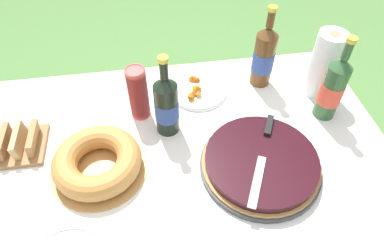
% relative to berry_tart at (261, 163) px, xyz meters
% --- Properties ---
extents(garden_table, '(1.61, 1.00, 0.73)m').
position_rel_berry_tart_xyz_m(garden_table, '(-0.32, 0.09, -0.10)').
color(garden_table, brown).
rests_on(garden_table, ground_plane).
extents(tablecloth, '(1.62, 1.01, 0.10)m').
position_rel_berry_tart_xyz_m(tablecloth, '(-0.32, 0.09, -0.04)').
color(tablecloth, white).
rests_on(tablecloth, garden_table).
extents(berry_tart, '(0.40, 0.40, 0.06)m').
position_rel_berry_tart_xyz_m(berry_tart, '(0.00, 0.00, 0.00)').
color(berry_tart, '#38383D').
rests_on(berry_tart, tablecloth).
extents(serving_knife, '(0.19, 0.35, 0.01)m').
position_rel_berry_tart_xyz_m(serving_knife, '(0.01, 0.03, 0.04)').
color(serving_knife, silver).
rests_on(serving_knife, berry_tart).
extents(bundt_cake, '(0.32, 0.32, 0.09)m').
position_rel_berry_tart_xyz_m(bundt_cake, '(-0.53, 0.07, 0.01)').
color(bundt_cake, '#B78447').
rests_on(bundt_cake, tablecloth).
extents(cup_stack, '(0.07, 0.07, 0.21)m').
position_rel_berry_tart_xyz_m(cup_stack, '(-0.38, 0.31, 0.08)').
color(cup_stack, '#E04C47').
rests_on(cup_stack, tablecloth).
extents(cider_bottle_green, '(0.08, 0.08, 0.34)m').
position_rel_berry_tart_xyz_m(cider_bottle_green, '(0.31, 0.21, 0.10)').
color(cider_bottle_green, '#2D562D').
rests_on(cider_bottle_green, tablecloth).
extents(cider_bottle_amber, '(0.09, 0.09, 0.34)m').
position_rel_berry_tart_xyz_m(cider_bottle_amber, '(0.12, 0.43, 0.10)').
color(cider_bottle_amber, brown).
rests_on(cider_bottle_amber, tablecloth).
extents(juice_bottle_red, '(0.08, 0.08, 0.32)m').
position_rel_berry_tart_xyz_m(juice_bottle_red, '(-0.28, 0.22, 0.09)').
color(juice_bottle_red, black).
rests_on(juice_bottle_red, tablecloth).
extents(snack_plate_near, '(0.23, 0.23, 0.05)m').
position_rel_berry_tart_xyz_m(snack_plate_near, '(-0.14, 0.40, -0.02)').
color(snack_plate_near, white).
rests_on(snack_plate_near, tablecloth).
extents(paper_towel_roll, '(0.11, 0.11, 0.27)m').
position_rel_berry_tart_xyz_m(paper_towel_roll, '(0.34, 0.34, 0.11)').
color(paper_towel_roll, white).
rests_on(paper_towel_roll, tablecloth).
extents(bread_board, '(0.26, 0.18, 0.07)m').
position_rel_berry_tart_xyz_m(bread_board, '(-0.85, 0.21, -0.00)').
color(bread_board, olive).
rests_on(bread_board, tablecloth).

